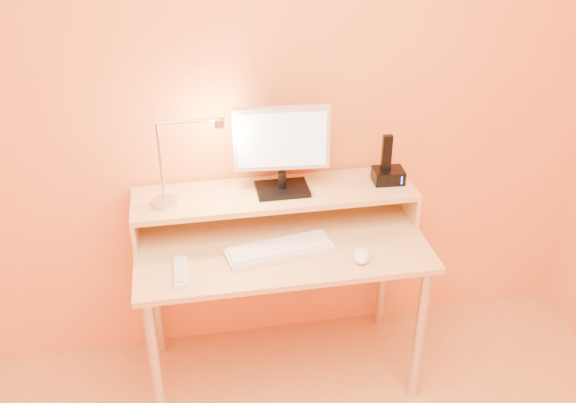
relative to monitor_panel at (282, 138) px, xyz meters
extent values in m
cube|color=#F39151|center=(-0.03, 0.16, 0.13)|extent=(3.00, 0.04, 2.50)
cylinder|color=silver|center=(-0.58, -0.41, -0.77)|extent=(0.04, 0.04, 0.69)
cylinder|color=silver|center=(0.52, -0.41, -0.77)|extent=(0.04, 0.04, 0.69)
cylinder|color=silver|center=(-0.58, 0.09, -0.77)|extent=(0.04, 0.04, 0.69)
cylinder|color=silver|center=(0.52, 0.09, -0.77)|extent=(0.04, 0.04, 0.69)
cube|color=tan|center=(-0.03, -0.16, -0.41)|extent=(1.20, 0.60, 0.02)
cube|color=tan|center=(-0.62, -0.01, -0.33)|extent=(0.02, 0.30, 0.14)
cube|color=tan|center=(0.56, -0.01, -0.33)|extent=(0.02, 0.30, 0.14)
cube|color=tan|center=(-0.03, -0.01, -0.25)|extent=(1.20, 0.30, 0.02)
cube|color=black|center=(0.00, -0.01, -0.23)|extent=(0.22, 0.16, 0.02)
cylinder|color=black|center=(0.00, -0.01, -0.19)|extent=(0.04, 0.04, 0.07)
cube|color=silver|center=(0.00, 0.00, 0.00)|extent=(0.40, 0.07, 0.27)
cube|color=black|center=(0.00, 0.02, 0.00)|extent=(0.35, 0.04, 0.23)
cube|color=white|center=(0.00, -0.02, 0.00)|extent=(0.36, 0.03, 0.23)
cylinder|color=silver|center=(-0.49, -0.04, -0.23)|extent=(0.10, 0.10, 0.02)
cylinder|color=silver|center=(-0.49, -0.04, -0.05)|extent=(0.01, 0.01, 0.33)
cylinder|color=silver|center=(-0.37, -0.04, 0.12)|extent=(0.24, 0.01, 0.01)
cylinder|color=silver|center=(-0.25, -0.04, 0.10)|extent=(0.04, 0.04, 0.03)
cylinder|color=#FFEAC6|center=(-0.25, -0.04, 0.09)|extent=(0.03, 0.03, 0.00)
cube|color=black|center=(0.47, -0.01, -0.21)|extent=(0.14, 0.11, 0.06)
cube|color=black|center=(0.45, -0.01, -0.10)|extent=(0.04, 0.03, 0.16)
cube|color=#273FFF|center=(0.51, -0.06, -0.21)|extent=(0.01, 0.00, 0.04)
cube|color=white|center=(-0.05, -0.23, -0.39)|extent=(0.45, 0.21, 0.02)
ellipsoid|color=silver|center=(0.26, -0.34, -0.38)|extent=(0.10, 0.13, 0.04)
cube|color=white|center=(-0.45, -0.31, -0.39)|extent=(0.06, 0.19, 0.02)
camera|label=1|loc=(-0.40, -2.35, 1.05)|focal=39.85mm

